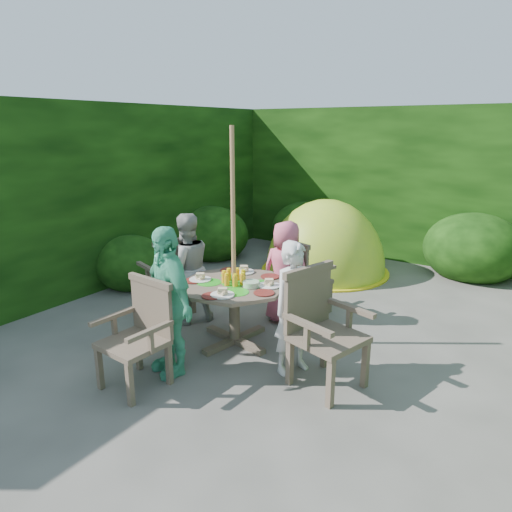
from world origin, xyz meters
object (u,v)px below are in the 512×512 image
Objects in this scene: garden_chair_left at (171,275)px; garden_chair_back at (301,276)px; child_left at (186,269)px; patio_table at (234,293)px; dome_tent at (324,271)px; parasol_pole at (233,241)px; child_front at (168,301)px; child_back at (286,272)px; garden_chair_front at (140,333)px; garden_chair_right at (321,326)px; child_right at (295,308)px.

garden_chair_back is at bearing 142.86° from garden_chair_left.
garden_chair_back is at bearing 162.16° from child_left.
dome_tent reaches higher than patio_table.
parasol_pole reaches higher than dome_tent.
child_front is (0.93, -0.98, 0.19)m from garden_chair_left.
garden_chair_left is at bearing 169.94° from patio_table.
child_front reaches higher than dome_tent.
patio_table is 0.59× the size of dome_tent.
child_back is (-0.05, -0.30, 0.12)m from garden_chair_back.
parasol_pole is 1.26m from garden_chair_front.
child_back is at bearing 58.64° from garden_chair_right.
child_right is 0.55× the size of dome_tent.
child_right is at bearing -10.64° from parasol_pole.
garden_chair_front is 3.86m from dome_tent.
child_right is (0.59, -1.23, 0.14)m from garden_chair_back.
garden_chair_back is (0.19, 1.08, -0.08)m from patio_table.
patio_table is 1.49× the size of garden_chair_back.
child_left reaches higher than dome_tent.
parasol_pole reaches higher than patio_table.
garden_chair_right is 0.84× the size of child_back.
dome_tent is at bearing -179.21° from garden_chair_left.
parasol_pole is 0.90m from child_front.
garden_chair_right is 1.07× the size of garden_chair_left.
child_front is (0.07, 0.29, 0.21)m from garden_chair_front.
dome_tent is (-0.30, 2.75, -0.55)m from patio_table.
patio_table is 1.09m from garden_chair_right.
patio_table is at bearing 73.50° from child_back.
child_right is at bearing 97.55° from garden_chair_left.
parasol_pole reaches higher than child_back.
garden_chair_left is 1.03× the size of garden_chair_front.
garden_chair_front is 1.36m from child_left.
garden_chair_back is (-0.88, 1.28, -0.06)m from garden_chair_right.
garden_chair_back is 1.80m from dome_tent.
child_front is (-0.30, -1.57, 0.10)m from child_back.
child_left is at bearing 169.36° from parasol_pole.
parasol_pole is at bearing 82.58° from garden_chair_front.
child_left is 1.07× the size of child_back.
garden_chair_front is 0.71× the size of child_left.
garden_chair_left is at bearing -70.21° from child_left.
child_right is at bearing 55.67° from child_front.
patio_table is 1.12× the size of child_back.
child_left is at bearing 61.67° from garden_chair_back.
child_front is (-0.34, -1.87, 0.21)m from garden_chair_back.
parasol_pole is at bearing 101.23° from child_right.
garden_chair_back is at bearing 49.80° from garden_chair_right.
child_right is at bearing 133.62° from garden_chair_back.
parasol_pole is 1.23m from garden_chair_right.
garden_chair_left reaches higher than garden_chair_front.
garden_chair_back is (0.19, 1.08, -0.63)m from parasol_pole.
child_front is at bearing 61.52° from garden_chair_left.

